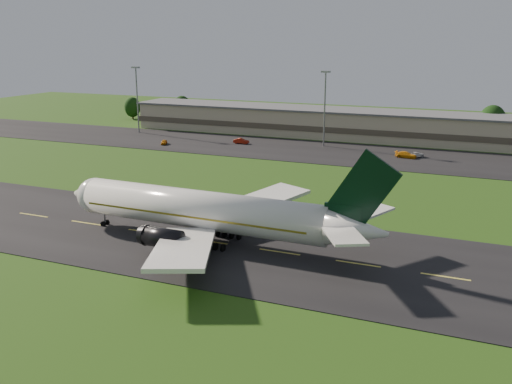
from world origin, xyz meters
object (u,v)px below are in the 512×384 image
at_px(service_vehicle_a, 164,142).
at_px(service_vehicle_b, 241,141).
at_px(airliner, 206,211).
at_px(terminal, 344,124).
at_px(light_mast_west, 137,92).
at_px(service_vehicle_c, 414,155).
at_px(light_mast_centre, 325,100).
at_px(service_vehicle_d, 406,155).

distance_m(service_vehicle_a, service_vehicle_b, 21.53).
xyz_separation_m(airliner, terminal, (-4.30, 96.20, -0.67)).
xyz_separation_m(light_mast_west, service_vehicle_c, (85.19, -6.21, -12.00)).
bearing_deg(light_mast_west, service_vehicle_a, -39.12).
bearing_deg(airliner, light_mast_centre, 95.04).
height_order(airliner, service_vehicle_a, airliner).
distance_m(service_vehicle_b, service_vehicle_d, 45.69).
xyz_separation_m(terminal, service_vehicle_a, (-43.09, -31.08, -3.28)).
relative_size(airliner, light_mast_centre, 2.52).
height_order(airliner, service_vehicle_b, airliner).
xyz_separation_m(airliner, light_mast_centre, (-5.70, 80.01, 8.08)).
xyz_separation_m(service_vehicle_c, service_vehicle_d, (-1.85, -1.44, 0.12)).
bearing_deg(service_vehicle_a, light_mast_west, 118.17).
bearing_deg(service_vehicle_b, service_vehicle_a, 113.21).
bearing_deg(light_mast_centre, service_vehicle_a, -160.34).
relative_size(terminal, service_vehicle_c, 31.39).
xyz_separation_m(airliner, service_vehicle_b, (-28.00, 74.48, -3.84)).
height_order(terminal, light_mast_west, light_mast_west).
bearing_deg(terminal, service_vehicle_d, -47.36).
distance_m(airliner, service_vehicle_c, 76.44).
bearing_deg(service_vehicle_c, light_mast_centre, -151.81).
xyz_separation_m(terminal, service_vehicle_b, (-23.71, -21.72, -3.17)).
xyz_separation_m(light_mast_west, light_mast_centre, (60.00, 0.00, 0.00)).
bearing_deg(service_vehicle_a, terminal, 13.09).
height_order(service_vehicle_c, service_vehicle_d, service_vehicle_d).
bearing_deg(service_vehicle_c, service_vehicle_b, -138.78).
height_order(terminal, service_vehicle_d, terminal).
relative_size(light_mast_centre, service_vehicle_c, 4.41).
distance_m(light_mast_west, service_vehicle_b, 39.92).
bearing_deg(service_vehicle_a, airliner, -76.66).
xyz_separation_m(light_mast_west, service_vehicle_d, (83.34, -7.64, -11.88)).
xyz_separation_m(light_mast_west, service_vehicle_b, (37.70, -5.53, -11.92)).
bearing_deg(airliner, service_vehicle_b, 111.58).
distance_m(light_mast_centre, service_vehicle_b, 25.89).
xyz_separation_m(terminal, service_vehicle_d, (21.94, -23.83, -3.13)).
distance_m(light_mast_west, service_vehicle_d, 84.53).
xyz_separation_m(light_mast_centre, service_vehicle_c, (25.19, -6.21, -12.00)).
relative_size(terminal, service_vehicle_b, 33.10).
height_order(light_mast_centre, service_vehicle_b, light_mast_centre).
bearing_deg(service_vehicle_b, service_vehicle_c, -93.37).
height_order(terminal, light_mast_centre, light_mast_centre).
bearing_deg(service_vehicle_d, service_vehicle_c, -44.31).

